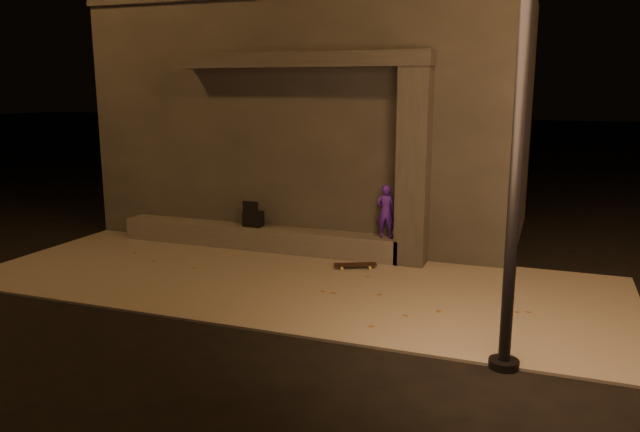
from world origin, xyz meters
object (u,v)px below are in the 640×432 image
at_px(column, 414,168).
at_px(skateboarder, 386,211).
at_px(backpack, 253,217).
at_px(skateboard, 355,265).

relative_size(column, skateboarder, 3.55).
distance_m(backpack, skateboard, 2.56).
bearing_deg(backpack, column, 3.59).
bearing_deg(backpack, skateboarder, 3.59).
bearing_deg(skateboarder, skateboard, 58.52).
distance_m(column, skateboarder, 0.98).
bearing_deg(column, skateboard, -141.49).
distance_m(skateboarder, backpack, 2.79).
xyz_separation_m(column, backpack, (-3.28, 0.00, -1.16)).
bearing_deg(skateboard, skateboarder, 35.81).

